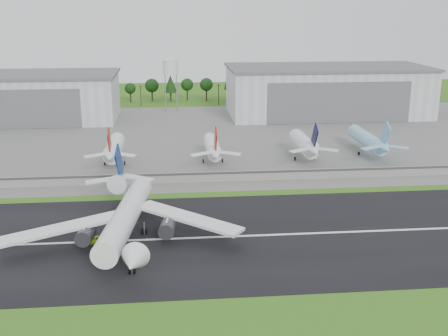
{
  "coord_description": "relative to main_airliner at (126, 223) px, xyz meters",
  "views": [
    {
      "loc": [
        -5.74,
        -117.31,
        54.9
      ],
      "look_at": [
        9.54,
        40.0,
        9.0
      ],
      "focal_mm": 45.0,
      "sensor_mm": 36.0,
      "label": 1
    }
  ],
  "objects": [
    {
      "name": "runway",
      "position": [
        16.98,
        0.43,
        -4.84
      ],
      "size": [
        320.0,
        60.0,
        0.1
      ],
      "primitive_type": "cube",
      "color": "black",
      "rests_on": "ground"
    },
    {
      "name": "treeline",
      "position": [
        16.98,
        205.43,
        -4.89
      ],
      "size": [
        320.0,
        16.0,
        22.0
      ],
      "primitive_type": null,
      "color": "black",
      "rests_on": "ground"
    },
    {
      "name": "parked_jet_red_b",
      "position": [
        26.12,
        66.94,
        0.98
      ],
      "size": [
        7.36,
        31.29,
        16.36
      ],
      "color": "white",
      "rests_on": "ground"
    },
    {
      "name": "apron",
      "position": [
        16.98,
        110.43,
        -4.84
      ],
      "size": [
        320.0,
        150.0,
        0.1
      ],
      "primitive_type": "cube",
      "color": "slate",
      "rests_on": "ground"
    },
    {
      "name": "parked_jet_skyblue",
      "position": [
        85.73,
        71.97,
        1.1
      ],
      "size": [
        7.36,
        37.29,
        16.54
      ],
      "color": "#88CCEB",
      "rests_on": "ground"
    },
    {
      "name": "parked_jet_navy",
      "position": [
        59.93,
        67.01,
        1.38
      ],
      "size": [
        7.36,
        31.29,
        16.78
      ],
      "color": "white",
      "rests_on": "ground"
    },
    {
      "name": "hangar_east",
      "position": [
        91.98,
        155.35,
        7.73
      ],
      "size": [
        102.0,
        47.0,
        25.2
      ],
      "color": "silver",
      "rests_on": "ground"
    },
    {
      "name": "ground",
      "position": [
        16.98,
        -9.57,
        -4.89
      ],
      "size": [
        600.0,
        600.0,
        0.0
      ],
      "primitive_type": "plane",
      "color": "#356317",
      "rests_on": "ground"
    },
    {
      "name": "parked_jet_red_a",
      "position": [
        -8.96,
        67.01,
        1.35
      ],
      "size": [
        7.36,
        31.29,
        16.76
      ],
      "color": "white",
      "rests_on": "ground"
    },
    {
      "name": "water_tower",
      "position": [
        11.98,
        175.43,
        19.66
      ],
      "size": [
        8.4,
        8.4,
        29.4
      ],
      "color": "#99999E",
      "rests_on": "ground"
    },
    {
      "name": "ground_vehicle",
      "position": [
        -6.79,
        0.29,
        -4.06
      ],
      "size": [
        5.78,
        4.2,
        1.46
      ],
      "primitive_type": "imported",
      "rotation": [
        0.0,
        0.0,
        1.95
      ],
      "color": "#C5E71B",
      "rests_on": "runway"
    },
    {
      "name": "blast_fence",
      "position": [
        16.98,
        45.42,
        -3.09
      ],
      "size": [
        240.0,
        0.61,
        3.5
      ],
      "color": "gray",
      "rests_on": "ground"
    },
    {
      "name": "hangar_west",
      "position": [
        -63.02,
        155.35,
        6.74
      ],
      "size": [
        97.0,
        44.0,
        23.2
      ],
      "color": "silver",
      "rests_on": "ground"
    },
    {
      "name": "utility_poles",
      "position": [
        16.98,
        190.43,
        -4.89
      ],
      "size": [
        230.0,
        3.0,
        12.0
      ],
      "primitive_type": null,
      "color": "black",
      "rests_on": "ground"
    },
    {
      "name": "main_airliner",
      "position": [
        0.0,
        0.0,
        0.0
      ],
      "size": [
        56.82,
        59.24,
        18.17
      ],
      "rotation": [
        0.0,
        0.0,
        3.01
      ],
      "color": "white",
      "rests_on": "runway"
    },
    {
      "name": "runway_centerline",
      "position": [
        16.98,
        0.43,
        -4.78
      ],
      "size": [
        220.0,
        1.0,
        0.02
      ],
      "primitive_type": "cube",
      "color": "white",
      "rests_on": "runway"
    }
  ]
}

